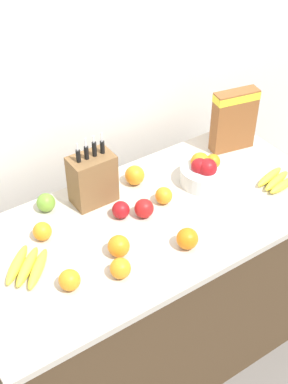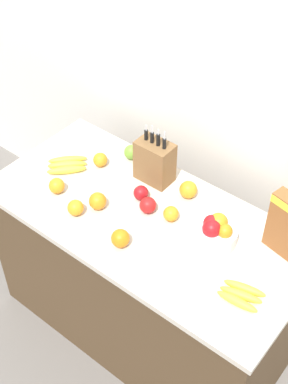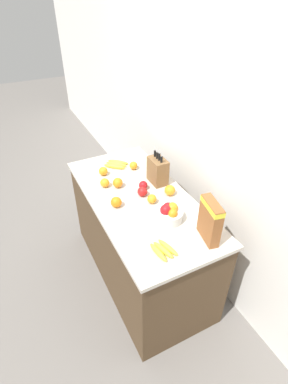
{
  "view_description": "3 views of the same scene",
  "coord_description": "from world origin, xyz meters",
  "px_view_note": "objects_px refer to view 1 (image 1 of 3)",
  "views": [
    {
      "loc": [
        -0.91,
        -1.29,
        2.29
      ],
      "look_at": [
        -0.02,
        0.02,
        1.0
      ],
      "focal_mm": 50.0,
      "sensor_mm": 36.0,
      "label": 1
    },
    {
      "loc": [
        1.06,
        -1.33,
        2.62
      ],
      "look_at": [
        -0.04,
        0.03,
        0.98
      ],
      "focal_mm": 50.0,
      "sensor_mm": 36.0,
      "label": 2
    },
    {
      "loc": [
        1.67,
        -0.8,
        2.28
      ],
      "look_at": [
        0.1,
        -0.01,
        0.99
      ],
      "focal_mm": 28.0,
      "sensor_mm": 36.0,
      "label": 3
    }
  ],
  "objects_px": {
    "fruit_bowl": "(204,171)",
    "orange_back_center": "(70,280)",
    "cereal_box": "(234,118)",
    "orange_mid_left": "(135,175)",
    "apple_rear": "(46,203)",
    "orange_by_cereal": "(42,231)",
    "orange_front_center": "(187,239)",
    "orange_near_bowl": "(119,246)",
    "knife_block": "(93,179)",
    "apple_rightmost": "(121,210)",
    "orange_front_left": "(120,268)",
    "orange_front_right": "(164,196)",
    "banana_bunch_right": "(27,267)",
    "banana_bunch_left": "(277,181)",
    "apple_middle": "(144,208)"
  },
  "relations": [
    {
      "from": "fruit_bowl",
      "to": "orange_back_center",
      "type": "relative_size",
      "value": 2.68
    },
    {
      "from": "cereal_box",
      "to": "orange_mid_left",
      "type": "relative_size",
      "value": 3.45
    },
    {
      "from": "orange_back_center",
      "to": "apple_rear",
      "type": "bearing_deg",
      "value": 74.71
    },
    {
      "from": "apple_rear",
      "to": "orange_by_cereal",
      "type": "relative_size",
      "value": 1.05
    },
    {
      "from": "orange_mid_left",
      "to": "orange_front_center",
      "type": "bearing_deg",
      "value": -96.64
    },
    {
      "from": "orange_near_bowl",
      "to": "knife_block",
      "type": "bearing_deg",
      "value": 76.11
    },
    {
      "from": "cereal_box",
      "to": "orange_near_bowl",
      "type": "bearing_deg",
      "value": -148.17
    },
    {
      "from": "orange_back_center",
      "to": "orange_by_cereal",
      "type": "distance_m",
      "value": 0.28
    },
    {
      "from": "apple_rightmost",
      "to": "orange_front_left",
      "type": "relative_size",
      "value": 0.94
    },
    {
      "from": "knife_block",
      "to": "cereal_box",
      "type": "bearing_deg",
      "value": -1.88
    },
    {
      "from": "orange_front_right",
      "to": "fruit_bowl",
      "type": "bearing_deg",
      "value": 3.99
    },
    {
      "from": "apple_rear",
      "to": "cereal_box",
      "type": "bearing_deg",
      "value": -4.73
    },
    {
      "from": "banana_bunch_right",
      "to": "orange_mid_left",
      "type": "bearing_deg",
      "value": 19.43
    },
    {
      "from": "banana_bunch_left",
      "to": "apple_rear",
      "type": "xyz_separation_m",
      "value": [
        -0.89,
        0.4,
        0.02
      ]
    },
    {
      "from": "orange_near_bowl",
      "to": "fruit_bowl",
      "type": "bearing_deg",
      "value": 17.26
    },
    {
      "from": "orange_front_right",
      "to": "orange_mid_left",
      "type": "bearing_deg",
      "value": 99.11
    },
    {
      "from": "orange_front_left",
      "to": "orange_front_right",
      "type": "xyz_separation_m",
      "value": [
        0.36,
        0.24,
        -0.0
      ]
    },
    {
      "from": "orange_front_right",
      "to": "orange_mid_left",
      "type": "height_order",
      "value": "orange_mid_left"
    },
    {
      "from": "orange_near_bowl",
      "to": "apple_rear",
      "type": "bearing_deg",
      "value": 106.31
    },
    {
      "from": "knife_block",
      "to": "orange_front_right",
      "type": "relative_size",
      "value": 4.36
    },
    {
      "from": "orange_front_center",
      "to": "orange_front_left",
      "type": "xyz_separation_m",
      "value": [
        -0.28,
        0.02,
        -0.0
      ]
    },
    {
      "from": "fruit_bowl",
      "to": "orange_back_center",
      "type": "bearing_deg",
      "value": -164.64
    },
    {
      "from": "knife_block",
      "to": "apple_rear",
      "type": "relative_size",
      "value": 4.07
    },
    {
      "from": "knife_block",
      "to": "orange_by_cereal",
      "type": "height_order",
      "value": "knife_block"
    },
    {
      "from": "banana_bunch_left",
      "to": "orange_by_cereal",
      "type": "relative_size",
      "value": 2.59
    },
    {
      "from": "cereal_box",
      "to": "apple_rightmost",
      "type": "xyz_separation_m",
      "value": [
        -0.69,
        -0.13,
        -0.12
      ]
    },
    {
      "from": "cereal_box",
      "to": "orange_front_left",
      "type": "distance_m",
      "value": 0.95
    },
    {
      "from": "knife_block",
      "to": "orange_mid_left",
      "type": "distance_m",
      "value": 0.21
    },
    {
      "from": "apple_middle",
      "to": "orange_by_cereal",
      "type": "distance_m",
      "value": 0.4
    },
    {
      "from": "orange_back_center",
      "to": "fruit_bowl",
      "type": "bearing_deg",
      "value": 15.36
    },
    {
      "from": "orange_front_right",
      "to": "orange_near_bowl",
      "type": "bearing_deg",
      "value": -154.22
    },
    {
      "from": "banana_bunch_right",
      "to": "apple_rightmost",
      "type": "height_order",
      "value": "apple_rightmost"
    },
    {
      "from": "orange_front_center",
      "to": "orange_back_center",
      "type": "bearing_deg",
      "value": 171.68
    },
    {
      "from": "fruit_bowl",
      "to": "orange_back_center",
      "type": "xyz_separation_m",
      "value": [
        -0.75,
        -0.21,
        -0.02
      ]
    },
    {
      "from": "apple_rightmost",
      "to": "knife_block",
      "type": "bearing_deg",
      "value": 103.8
    },
    {
      "from": "apple_rear",
      "to": "orange_mid_left",
      "type": "height_order",
      "value": "orange_mid_left"
    },
    {
      "from": "apple_rightmost",
      "to": "orange_mid_left",
      "type": "distance_m",
      "value": 0.22
    },
    {
      "from": "cereal_box",
      "to": "orange_front_center",
      "type": "xyz_separation_m",
      "value": [
        -0.57,
        -0.41,
        -0.12
      ]
    },
    {
      "from": "orange_front_center",
      "to": "orange_by_cereal",
      "type": "relative_size",
      "value": 1.14
    },
    {
      "from": "banana_bunch_right",
      "to": "orange_front_right",
      "type": "relative_size",
      "value": 3.23
    },
    {
      "from": "orange_front_center",
      "to": "orange_front_left",
      "type": "bearing_deg",
      "value": 176.77
    },
    {
      "from": "apple_middle",
      "to": "orange_near_bowl",
      "type": "bearing_deg",
      "value": -147.45
    },
    {
      "from": "knife_block",
      "to": "orange_back_center",
      "type": "relative_size",
      "value": 4.07
    },
    {
      "from": "knife_block",
      "to": "apple_middle",
      "type": "distance_m",
      "value": 0.24
    },
    {
      "from": "apple_rightmost",
      "to": "orange_front_center",
      "type": "relative_size",
      "value": 0.86
    },
    {
      "from": "banana_bunch_left",
      "to": "orange_back_center",
      "type": "distance_m",
      "value": 1.0
    },
    {
      "from": "orange_by_cereal",
      "to": "apple_middle",
      "type": "bearing_deg",
      "value": -15.38
    },
    {
      "from": "orange_near_bowl",
      "to": "cereal_box",
      "type": "bearing_deg",
      "value": 20.41
    },
    {
      "from": "orange_front_left",
      "to": "orange_near_bowl",
      "type": "distance_m",
      "value": 0.11
    },
    {
      "from": "banana_bunch_left",
      "to": "orange_mid_left",
      "type": "relative_size",
      "value": 2.21
    }
  ]
}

